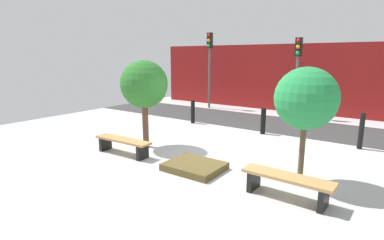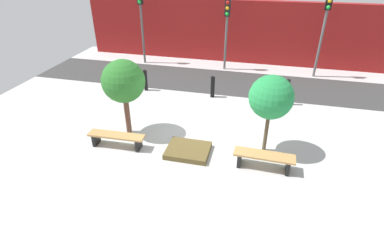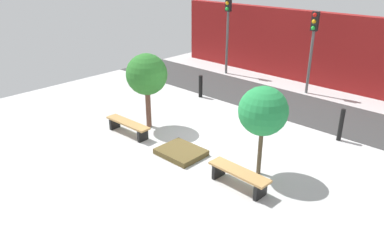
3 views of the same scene
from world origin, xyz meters
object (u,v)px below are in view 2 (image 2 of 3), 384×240
object	(u,v)px
bollard_left	(213,87)
traffic_light_west	(141,13)
bench_right	(264,158)
tree_behind_right_bench	(271,97)
planter_bed	(188,150)
bollard_center	(287,92)
tree_behind_left_bench	(123,82)
bollard_far_left	(146,80)
bench_left	(117,138)
traffic_light_mid_east	(325,20)
traffic_light_mid_west	(227,22)

from	to	relation	value
bollard_left	traffic_light_west	distance (m)	6.14
bench_right	tree_behind_right_bench	bearing A→B (deg)	91.92
planter_bed	bollard_center	world-z (taller)	bollard_center
tree_behind_left_bench	tree_behind_right_bench	xyz separation A→B (m)	(4.56, 0.00, -0.04)
bench_right	bollard_far_left	size ratio (longest dim) A/B	1.85
bench_left	traffic_light_west	world-z (taller)	traffic_light_west
planter_bed	tree_behind_left_bench	world-z (taller)	tree_behind_left_bench
bench_right	traffic_light_mid_east	world-z (taller)	traffic_light_mid_east
bench_left	bollard_left	world-z (taller)	bollard_left
planter_bed	traffic_light_mid_west	distance (m)	8.10
planter_bed	bollard_center	bearing A→B (deg)	54.31
bench_left	planter_bed	world-z (taller)	bench_left
bench_left	bollard_left	bearing A→B (deg)	60.67
bollard_far_left	traffic_light_mid_west	distance (m)	5.05
traffic_light_mid_west	bollard_far_left	bearing A→B (deg)	-130.27
traffic_light_west	planter_bed	bearing A→B (deg)	-59.99
traffic_light_mid_west	tree_behind_right_bench	bearing A→B (deg)	-72.08
bollard_left	traffic_light_west	size ratio (longest dim) A/B	0.24
planter_bed	tree_behind_left_bench	xyz separation A→B (m)	(-2.28, 0.71, 1.78)
planter_bed	bollard_far_left	bearing A→B (deg)	125.69
planter_bed	bench_right	bearing A→B (deg)	-5.01
tree_behind_left_bench	traffic_light_mid_west	distance (m)	7.44
bollard_center	traffic_light_mid_east	xyz separation A→B (m)	(1.47, 3.56, 2.17)
bollard_far_left	bench_right	bearing A→B (deg)	-39.71
tree_behind_left_bench	bench_right	bearing A→B (deg)	-11.23
tree_behind_right_bench	traffic_light_west	bearing A→B (deg)	133.79
traffic_light_west	traffic_light_mid_east	world-z (taller)	traffic_light_mid_east
bollard_far_left	bollard_center	world-z (taller)	bollard_center
tree_behind_right_bench	traffic_light_west	size ratio (longest dim) A/B	0.64
tree_behind_left_bench	bollard_left	size ratio (longest dim) A/B	2.84
planter_bed	bollard_center	xyz separation A→B (m)	(3.02, 4.20, 0.45)
bench_left	bench_right	distance (m)	4.56
planter_bed	bollard_far_left	size ratio (longest dim) A/B	1.41
bench_right	tree_behind_left_bench	world-z (taller)	tree_behind_left_bench
bollard_left	bollard_center	distance (m)	3.02
tree_behind_left_bench	bollard_left	world-z (taller)	tree_behind_left_bench
bench_right	traffic_light_mid_west	bearing A→B (deg)	107.91
bench_left	planter_bed	distance (m)	2.30
traffic_light_west	traffic_light_mid_east	distance (m)	8.97
bench_left	tree_behind_left_bench	xyz separation A→B (m)	(-0.00, 0.91, 1.54)
tree_behind_left_bench	bollard_far_left	size ratio (longest dim) A/B	2.76
traffic_light_mid_east	tree_behind_right_bench	bearing A→B (deg)	-107.33
bench_right	tree_behind_right_bench	world-z (taller)	tree_behind_right_bench
tree_behind_right_bench	traffic_light_mid_west	world-z (taller)	traffic_light_mid_west
traffic_light_mid_east	bench_left	bearing A→B (deg)	-130.35
planter_bed	tree_behind_right_bench	distance (m)	2.96
bench_left	tree_behind_right_bench	bearing A→B (deg)	9.31
bench_left	bollard_far_left	xyz separation A→B (m)	(-0.74, 4.40, 0.14)
traffic_light_mid_east	bollard_center	bearing A→B (deg)	-112.37
bollard_left	traffic_light_west	bearing A→B (deg)	141.53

